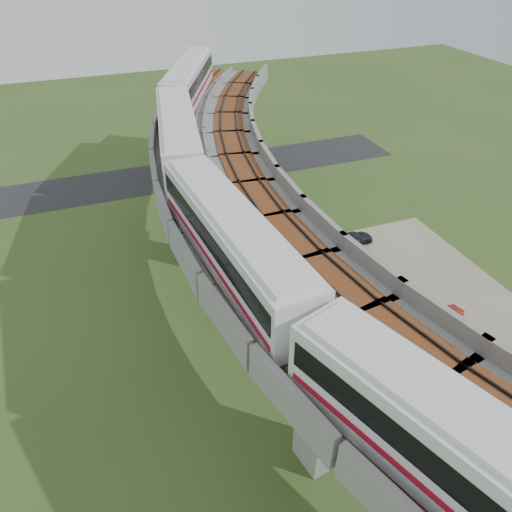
{
  "coord_description": "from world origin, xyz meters",
  "views": [
    {
      "loc": [
        -8.55,
        -25.43,
        26.2
      ],
      "look_at": [
        1.05,
        0.06,
        7.5
      ],
      "focal_mm": 35.0,
      "sensor_mm": 36.0,
      "label": 1
    }
  ],
  "objects_px": {
    "car_red": "(446,317)",
    "car_dark": "(354,238)",
    "metro_train": "(234,178)",
    "car_white": "(462,425)"
  },
  "relations": [
    {
      "from": "car_red",
      "to": "car_dark",
      "type": "relative_size",
      "value": 0.8
    },
    {
      "from": "metro_train",
      "to": "car_red",
      "type": "distance_m",
      "value": 19.9
    },
    {
      "from": "car_red",
      "to": "metro_train",
      "type": "bearing_deg",
      "value": -125.39
    },
    {
      "from": "metro_train",
      "to": "car_dark",
      "type": "relative_size",
      "value": 15.68
    },
    {
      "from": "car_red",
      "to": "car_white",
      "type": "bearing_deg",
      "value": -47.94
    },
    {
      "from": "car_white",
      "to": "car_red",
      "type": "height_order",
      "value": "car_white"
    },
    {
      "from": "metro_train",
      "to": "car_white",
      "type": "distance_m",
      "value": 20.63
    },
    {
      "from": "car_red",
      "to": "car_dark",
      "type": "height_order",
      "value": "car_dark"
    },
    {
      "from": "metro_train",
      "to": "car_dark",
      "type": "height_order",
      "value": "metro_train"
    },
    {
      "from": "metro_train",
      "to": "car_white",
      "type": "relative_size",
      "value": 15.65
    }
  ]
}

